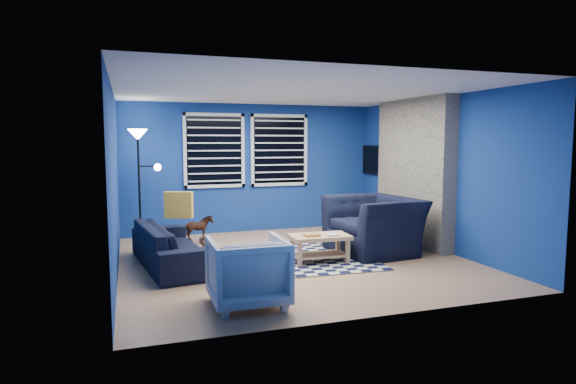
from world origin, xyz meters
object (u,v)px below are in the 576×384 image
object	(u,v)px
armchair_big	(374,225)
cabinet	(341,215)
coffee_table	(320,242)
armchair_bent	(248,271)
tv	(375,160)
floor_lamp	(139,150)
sofa	(173,245)
rocking_horse	(198,228)

from	to	relation	value
armchair_big	cabinet	world-z (taller)	armchair_big
coffee_table	armchair_bent	bearing A→B (deg)	-134.30
tv	floor_lamp	distance (m)	4.58
sofa	floor_lamp	world-z (taller)	floor_lamp
armchair_big	rocking_horse	distance (m)	2.98
sofa	coffee_table	world-z (taller)	sofa
coffee_table	floor_lamp	world-z (taller)	floor_lamp
armchair_big	floor_lamp	size ratio (longest dim) A/B	0.69
sofa	armchair_big	xyz separation A→B (m)	(3.12, -0.15, 0.14)
rocking_horse	coffee_table	distance (m)	2.35
rocking_horse	cabinet	size ratio (longest dim) A/B	0.76
cabinet	floor_lamp	bearing A→B (deg)	-165.52
coffee_table	cabinet	xyz separation A→B (m)	(1.52, 2.52, -0.03)
armchair_big	cabinet	xyz separation A→B (m)	(0.45, 2.20, -0.18)
tv	rocking_horse	bearing A→B (deg)	-172.42
sofa	armchair_bent	world-z (taller)	armchair_bent
sofa	coffee_table	size ratio (longest dim) A/B	2.34
tv	rocking_horse	distance (m)	3.87
tv	cabinet	distance (m)	1.32
armchair_big	coffee_table	world-z (taller)	armchair_big
floor_lamp	tv	bearing A→B (deg)	0.60
cabinet	sofa	bearing A→B (deg)	-139.95
sofa	tv	bearing A→B (deg)	-74.83
sofa	rocking_horse	world-z (taller)	sofa
armchair_bent	rocking_horse	distance (m)	3.26
rocking_horse	cabinet	world-z (taller)	cabinet
coffee_table	floor_lamp	bearing A→B (deg)	137.60
armchair_bent	coffee_table	distance (m)	2.07
cabinet	armchair_big	bearing A→B (deg)	-91.45
armchair_bent	coffee_table	xyz separation A→B (m)	(1.44, 1.48, -0.08)
rocking_horse	floor_lamp	bearing A→B (deg)	49.40
armchair_big	floor_lamp	bearing A→B (deg)	-124.78
armchair_big	sofa	bearing A→B (deg)	-98.89
armchair_big	cabinet	size ratio (longest dim) A/B	2.03
sofa	rocking_horse	size ratio (longest dim) A/B	4.02
tv	floor_lamp	xyz separation A→B (m)	(-4.57, -0.05, 0.23)
rocking_horse	armchair_big	bearing A→B (deg)	-134.08
cabinet	floor_lamp	xyz separation A→B (m)	(-3.95, -0.30, 1.36)
tv	armchair_bent	bearing A→B (deg)	-133.71
sofa	floor_lamp	size ratio (longest dim) A/B	1.04
armchair_big	armchair_bent	world-z (taller)	armchair_big
armchair_big	floor_lamp	xyz separation A→B (m)	(-3.50, 1.91, 1.18)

